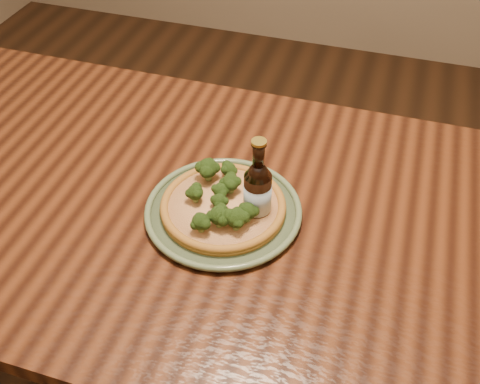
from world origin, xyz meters
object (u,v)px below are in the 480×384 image
(table, at_px, (200,232))
(plate, at_px, (223,211))
(beer_bottle, at_px, (258,192))
(pizza, at_px, (223,204))

(table, relative_size, plate, 4.88)
(plate, relative_size, beer_bottle, 1.60)
(table, distance_m, pizza, 0.14)
(plate, xyz_separation_m, beer_bottle, (0.07, 0.01, 0.07))
(table, xyz_separation_m, pizza, (0.06, -0.02, 0.12))
(plate, bearing_deg, beer_bottle, 5.53)
(pizza, bearing_deg, beer_bottle, 6.15)
(table, height_order, pizza, pizza)
(table, relative_size, beer_bottle, 7.82)
(table, relative_size, pizza, 6.14)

